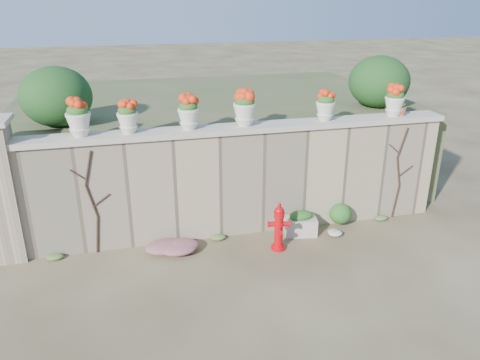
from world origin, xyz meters
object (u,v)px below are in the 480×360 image
object	(u,v)px
fire_hydrant	(279,226)
terracotta_pot	(400,109)
planter_box	(301,224)
urn_pot_0	(78,118)

from	to	relation	value
fire_hydrant	terracotta_pot	distance (m)	3.38
fire_hydrant	planter_box	world-z (taller)	fire_hydrant
urn_pot_0	planter_box	bearing A→B (deg)	-7.06
fire_hydrant	terracotta_pot	world-z (taller)	terracotta_pot
urn_pot_0	terracotta_pot	world-z (taller)	urn_pot_0
planter_box	terracotta_pot	xyz separation A→B (m)	(2.15, 0.47, 2.00)
planter_box	urn_pot_0	xyz separation A→B (m)	(-3.82, 0.47, 2.19)
planter_box	terracotta_pot	bearing A→B (deg)	22.33
planter_box	terracotta_pot	world-z (taller)	terracotta_pot
planter_box	urn_pot_0	world-z (taller)	urn_pot_0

